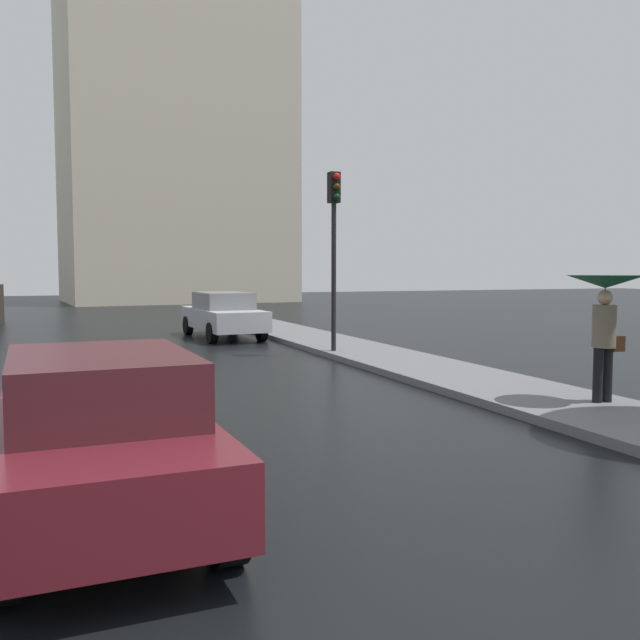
% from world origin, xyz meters
% --- Properties ---
extents(car_silver_near_kerb, '(1.96, 4.58, 1.45)m').
position_xyz_m(car_silver_near_kerb, '(2.79, 19.24, 0.75)').
color(car_silver_near_kerb, '#B2B5BA').
rests_on(car_silver_near_kerb, ground).
extents(car_maroon_mid_road, '(1.83, 4.21, 1.47)m').
position_xyz_m(car_maroon_mid_road, '(-1.87, 4.07, 0.76)').
color(car_maroon_mid_road, maroon).
rests_on(car_maroon_mid_road, ground).
extents(pedestrian_with_umbrella_far, '(1.14, 1.14, 1.94)m').
position_xyz_m(pedestrian_with_umbrella_far, '(5.57, 6.01, 1.70)').
color(pedestrian_with_umbrella_far, black).
rests_on(pedestrian_with_umbrella_far, sidewalk_strip).
extents(traffic_light, '(0.26, 0.39, 4.41)m').
position_xyz_m(traffic_light, '(4.28, 13.61, 3.19)').
color(traffic_light, black).
rests_on(traffic_light, sidewalk_strip).
extents(distant_tower, '(15.25, 11.25, 36.59)m').
position_xyz_m(distant_tower, '(5.77, 45.70, 16.56)').
color(distant_tower, beige).
rests_on(distant_tower, ground).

